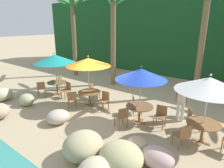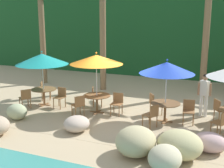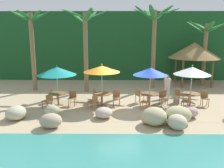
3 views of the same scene
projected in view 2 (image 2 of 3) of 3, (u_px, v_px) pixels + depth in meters
The scene contains 25 objects.
ground_plane at pixel (121, 116), 11.55m from camera, with size 120.00×120.00×0.00m, color tan.
terrace_deck at pixel (121, 116), 11.55m from camera, with size 18.00×5.20×0.01m.
foliage_backdrop at pixel (170, 29), 18.98m from camera, with size 28.00×2.40×6.00m.
rock_seawall at pixel (144, 138), 8.60m from camera, with size 15.13×2.97×1.02m.
umbrella_teal at pixel (42, 59), 12.54m from camera, with size 2.26×2.26×2.41m.
dining_table_teal at pixel (44, 92), 12.88m from camera, with size 1.10×1.10×0.74m.
chair_teal_seaward at pixel (61, 96), 12.58m from camera, with size 0.46×0.47×0.87m.
chair_teal_inland at pixel (44, 89), 13.71m from camera, with size 0.58×0.57×0.87m.
chair_teal_left at pixel (25, 97), 12.37m from camera, with size 0.59×0.59×0.87m.
umbrella_orange at pixel (96, 60), 11.50m from camera, with size 2.11×2.11×2.50m.
dining_table_orange at pixel (97, 98), 11.86m from camera, with size 1.10×1.10×0.74m.
chair_orange_seaward at pixel (117, 102), 11.67m from camera, with size 0.43×0.43×0.87m.
chair_orange_inland at pixel (95, 95), 12.71m from camera, with size 0.56×0.56×0.87m.
chair_orange_left at pixel (79, 104), 11.39m from camera, with size 0.59×0.59×0.87m.
umbrella_blue at pixel (167, 68), 10.51m from camera, with size 2.00×2.00×2.38m.
dining_table_blue at pixel (165, 106), 10.84m from camera, with size 1.10×1.10×0.74m.
chair_blue_seaward at pixel (189, 110), 10.73m from camera, with size 0.47×0.48×0.87m.
chair_blue_inland at pixel (154, 102), 11.64m from camera, with size 0.59×0.59×0.87m.
chair_blue_left at pixel (152, 114), 10.24m from camera, with size 0.57×0.57×0.87m.
chair_white_inland at pixel (219, 109), 10.83m from camera, with size 0.59×0.58×0.87m.
chair_white_left at pixel (222, 122), 9.50m from camera, with size 0.59×0.59×0.87m.
palm_tree_nearest at pixel (41, 15), 16.45m from camera, with size 2.80×2.78×5.74m.
palm_tree_second at pixel (103, 17), 14.90m from camera, with size 3.19×3.18×5.84m.
palm_tree_third at pixel (208, 8), 13.96m from camera, with size 3.52×3.56×6.11m.
waiter_in_white at pixel (204, 92), 11.35m from camera, with size 0.52×0.35×1.70m.
Camera 2 is at (3.82, -10.27, 3.89)m, focal length 46.93 mm.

